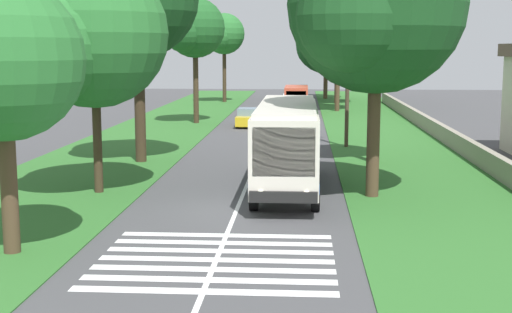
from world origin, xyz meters
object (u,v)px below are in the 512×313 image
(trailing_car_1, at_px, (249,118))
(roadside_tree_left_2, at_px, (89,38))
(utility_pole, at_px, (348,73))
(roadside_tree_left_1, at_px, (194,30))
(roadside_tree_right_1, at_px, (337,20))
(roadside_tree_left_0, at_px, (1,65))
(roadside_tree_right_4, at_px, (372,9))
(coach_bus, at_px, (287,140))
(trailing_minibus_0, at_px, (296,97))
(roadside_tree_right_0, at_px, (336,37))
(roadside_tree_right_2, at_px, (324,45))
(roadside_tree_left_3, at_px, (223,35))
(trailing_car_0, at_px, (294,128))
(roadside_tree_right_3, at_px, (375,27))

(trailing_car_1, xyz_separation_m, roadside_tree_left_2, (-26.14, 4.54, 5.77))
(utility_pole, bearing_deg, roadside_tree_left_1, 40.37)
(roadside_tree_left_2, xyz_separation_m, roadside_tree_right_1, (40.07, -11.89, 2.25))
(roadside_tree_left_0, relative_size, roadside_tree_right_4, 0.71)
(coach_bus, distance_m, roadside_tree_right_4, 6.46)
(roadside_tree_left_1, bearing_deg, roadside_tree_right_4, -157.80)
(coach_bus, xyz_separation_m, trailing_car_1, (24.99, 3.53, -1.48))
(trailing_car_1, height_order, roadside_tree_left_1, roadside_tree_left_1)
(roadside_tree_right_4, bearing_deg, utility_pole, 0.05)
(roadside_tree_left_1, relative_size, roadside_tree_right_1, 0.81)
(trailing_minibus_0, distance_m, roadside_tree_right_0, 14.20)
(trailing_minibus_0, height_order, roadside_tree_right_2, roadside_tree_right_2)
(trailing_minibus_0, xyz_separation_m, roadside_tree_right_2, (19.95, -3.12, 4.89))
(roadside_tree_left_0, height_order, roadside_tree_left_3, roadside_tree_left_3)
(trailing_car_1, bearing_deg, roadside_tree_left_1, 67.08)
(roadside_tree_left_0, distance_m, roadside_tree_left_1, 36.92)
(roadside_tree_right_0, xyz_separation_m, roadside_tree_right_1, (-9.56, 0.40, 1.42))
(trailing_car_1, distance_m, trailing_minibus_0, 11.77)
(roadside_tree_left_3, relative_size, roadside_tree_right_4, 0.88)
(trailing_car_0, distance_m, roadside_tree_right_3, 13.18)
(roadside_tree_right_1, relative_size, utility_pole, 1.43)
(trailing_minibus_0, bearing_deg, roadside_tree_right_3, -171.44)
(coach_bus, relative_size, trailing_car_0, 2.60)
(trailing_car_1, bearing_deg, roadside_tree_right_2, -12.17)
(coach_bus, relative_size, roadside_tree_left_3, 1.13)
(trailing_minibus_0, relative_size, roadside_tree_right_3, 0.63)
(roadside_tree_right_4, relative_size, utility_pole, 1.29)
(trailing_car_0, height_order, roadside_tree_left_2, roadside_tree_left_2)
(roadside_tree_left_1, height_order, utility_pole, roadside_tree_left_1)
(trailing_car_0, distance_m, utility_pole, 7.03)
(roadside_tree_right_3, xyz_separation_m, utility_pole, (5.81, 1.01, -2.57))
(trailing_car_0, bearing_deg, trailing_minibus_0, 0.01)
(trailing_car_1, distance_m, roadside_tree_right_1, 17.67)
(roadside_tree_right_1, relative_size, roadside_tree_right_2, 1.21)
(roadside_tree_left_0, relative_size, roadside_tree_right_3, 0.85)
(roadside_tree_right_0, distance_m, utility_pole, 35.12)
(trailing_car_0, relative_size, trailing_minibus_0, 0.72)
(roadside_tree_right_2, bearing_deg, trailing_minibus_0, 171.12)
(roadside_tree_left_0, bearing_deg, roadside_tree_right_3, -35.03)
(roadside_tree_right_3, height_order, utility_pole, roadside_tree_right_3)
(trailing_minibus_0, xyz_separation_m, roadside_tree_right_0, (12.32, -4.16, 5.71))
(trailing_minibus_0, height_order, roadside_tree_left_3, roadside_tree_left_3)
(roadside_tree_right_1, height_order, roadside_tree_right_4, roadside_tree_right_1)
(roadside_tree_left_1, relative_size, utility_pole, 1.15)
(trailing_minibus_0, bearing_deg, roadside_tree_right_0, -18.65)
(roadside_tree_left_2, distance_m, roadside_tree_right_1, 41.86)
(roadside_tree_left_2, distance_m, roadside_tree_right_0, 51.14)
(roadside_tree_left_1, bearing_deg, coach_bus, -163.31)
(trailing_car_0, xyz_separation_m, roadside_tree_right_1, (20.56, -3.75, 8.01))
(roadside_tree_left_2, bearing_deg, trailing_car_1, -9.85)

